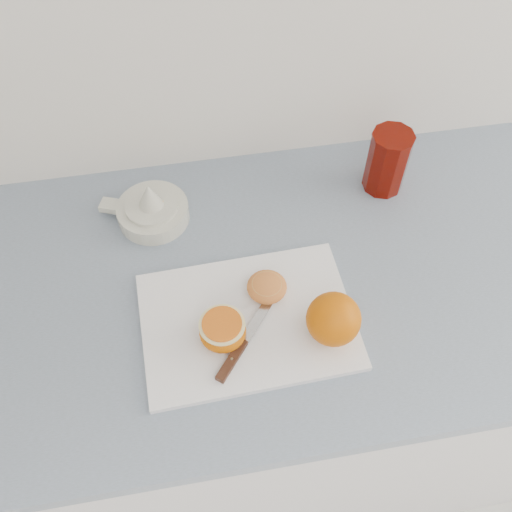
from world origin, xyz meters
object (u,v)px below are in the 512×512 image
(citrus_juicer, at_px, (152,209))
(cutting_board, at_px, (248,321))
(half_orange, at_px, (223,330))
(counter, at_px, (274,376))
(red_tumbler, at_px, (387,163))

(citrus_juicer, bearing_deg, cutting_board, -61.17)
(cutting_board, height_order, half_orange, half_orange)
(counter, bearing_deg, citrus_juicer, 142.17)
(cutting_board, bearing_deg, half_orange, -149.36)
(half_orange, bearing_deg, red_tumbler, 38.94)
(counter, relative_size, half_orange, 32.39)
(half_orange, distance_m, red_tumbler, 0.46)
(counter, height_order, half_orange, half_orange)
(counter, distance_m, half_orange, 0.51)
(citrus_juicer, height_order, red_tumbler, red_tumbler)
(counter, height_order, citrus_juicer, citrus_juicer)
(red_tumbler, bearing_deg, half_orange, -141.06)
(counter, relative_size, citrus_juicer, 14.54)
(cutting_board, relative_size, red_tumbler, 2.67)
(half_orange, bearing_deg, counter, 44.70)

